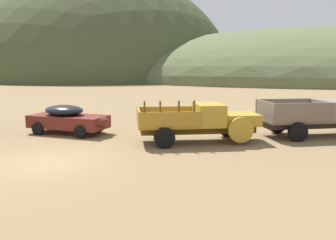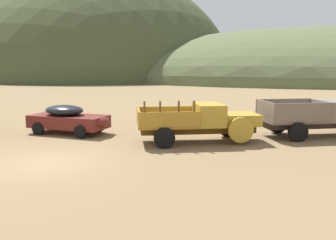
# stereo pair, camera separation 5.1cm
# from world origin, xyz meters

# --- Properties ---
(ground_plane) EXTENTS (300.00, 300.00, 0.00)m
(ground_plane) POSITION_xyz_m (0.00, 0.00, 0.00)
(ground_plane) COLOR olive
(hill_distant) EXTENTS (70.21, 76.76, 55.45)m
(hill_distant) POSITION_xyz_m (-29.65, 83.60, 0.00)
(hill_distant) COLOR #424C2D
(hill_distant) RESTS_ON ground
(hill_far_left) EXTENTS (108.26, 73.53, 24.45)m
(hill_far_left) POSITION_xyz_m (24.83, 80.58, 0.00)
(hill_far_left) COLOR #56603D
(hill_far_left) RESTS_ON ground
(car_oxblood) EXTENTS (4.73, 2.48, 1.57)m
(car_oxblood) POSITION_xyz_m (-1.69, 5.66, 0.81)
(car_oxblood) COLOR maroon
(car_oxblood) RESTS_ON ground
(truck_mustard) EXTENTS (6.19, 3.82, 2.16)m
(truck_mustard) POSITION_xyz_m (5.74, 5.01, 1.01)
(truck_mustard) COLOR #593D12
(truck_mustard) RESTS_ON ground
(truck_primer_gray) EXTENTS (6.86, 4.22, 1.91)m
(truck_primer_gray) POSITION_xyz_m (12.09, 7.80, 1.02)
(truck_primer_gray) COLOR #3D322D
(truck_primer_gray) RESTS_ON ground
(bush_near_barrel) EXTENTS (1.29, 0.98, 1.04)m
(bush_near_barrel) POSITION_xyz_m (4.11, 11.03, 0.27)
(bush_near_barrel) COLOR olive
(bush_near_barrel) RESTS_ON ground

